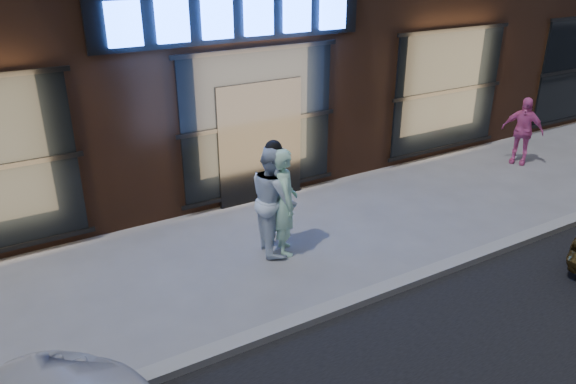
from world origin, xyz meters
name	(u,v)px	position (x,y,z in m)	size (l,w,h in m)	color
ground	(385,293)	(0.00, 0.00, 0.00)	(90.00, 90.00, 0.00)	slate
curb	(386,289)	(0.00, 0.00, 0.06)	(60.00, 0.25, 0.12)	gray
man_bowtie	(284,202)	(-0.67, 1.84, 0.92)	(0.67, 0.44, 1.83)	#B8F2D5
man_cap	(274,199)	(-0.77, 1.99, 0.93)	(0.90, 0.70, 1.86)	white
passerby	(522,131)	(6.21, 2.65, 0.79)	(0.93, 0.39, 1.58)	pink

